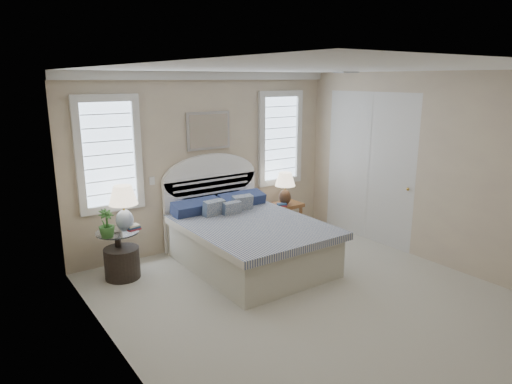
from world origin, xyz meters
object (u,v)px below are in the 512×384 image
Objects in this scene: nightstand_right at (286,211)px; floor_pot at (122,263)px; lamp_left at (123,203)px; lamp_right at (285,185)px; side_table_left at (118,249)px; bed at (246,237)px.

nightstand_right reaches higher than floor_pot.
lamp_right is at bearing 1.46° from lamp_left.
lamp_left reaches higher than lamp_right.
side_table_left is 1.19× the size of nightstand_right.
side_table_left reaches higher than nightstand_right.
nightstand_right is 0.86× the size of lamp_left.
bed is at bearing -151.97° from nightstand_right.
side_table_left is at bearing -178.54° from lamp_right.
floor_pot is 0.81m from lamp_left.
side_table_left is (-1.65, 0.59, 0.00)m from bed.
bed is 1.49m from lamp_right.
floor_pot is 0.75× the size of lamp_left.
bed is 1.75m from side_table_left.
side_table_left is at bearing -178.06° from nightstand_right.
lamp_left reaches higher than side_table_left.
lamp_left is (-1.54, 0.60, 0.62)m from bed.
bed is 1.47m from nightstand_right.
nightstand_right is at bearing 1.94° from side_table_left.
lamp_right is (2.89, 0.15, 0.66)m from floor_pot.
floor_pot is at bearing -141.70° from lamp_left.
lamp_left is 2.79m from lamp_right.
lamp_left is 1.12× the size of lamp_right.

